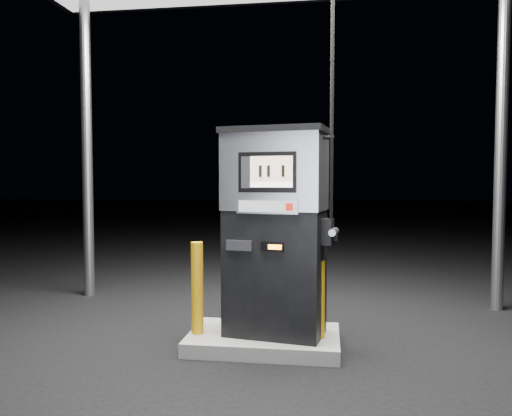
# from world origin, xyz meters

# --- Properties ---
(ground) EXTENTS (80.00, 80.00, 0.00)m
(ground) POSITION_xyz_m (0.00, 0.00, 0.00)
(ground) COLOR black
(ground) RESTS_ON ground
(pump_island) EXTENTS (1.60, 1.00, 0.15)m
(pump_island) POSITION_xyz_m (0.00, 0.00, 0.07)
(pump_island) COLOR slate
(pump_island) RESTS_ON ground
(fuel_dispenser) EXTENTS (1.25, 0.81, 4.53)m
(fuel_dispenser) POSITION_xyz_m (0.12, -0.02, 1.27)
(fuel_dispenser) COLOR black
(fuel_dispenser) RESTS_ON pump_island
(bollard_left) EXTENTS (0.17, 0.17, 0.98)m
(bollard_left) POSITION_xyz_m (-0.71, -0.11, 0.64)
(bollard_left) COLOR #CF920B
(bollard_left) RESTS_ON pump_island
(bollard_right) EXTENTS (0.11, 0.11, 0.81)m
(bollard_right) POSITION_xyz_m (0.59, -0.08, 0.55)
(bollard_right) COLOR #CF920B
(bollard_right) RESTS_ON pump_island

